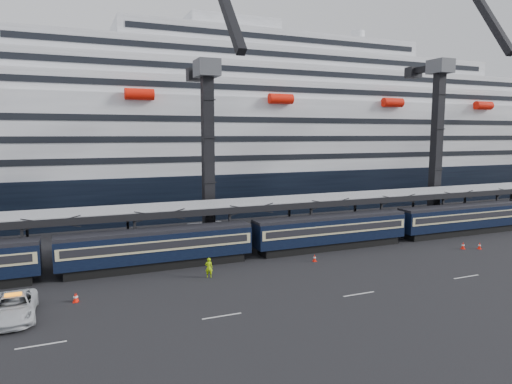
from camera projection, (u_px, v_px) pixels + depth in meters
ground at (449, 263)px, 46.95m from camera, size 260.00×260.00×0.00m
train at (355, 228)px, 54.05m from camera, size 133.05×3.00×4.05m
canopy at (368, 196)px, 59.11m from camera, size 130.00×6.25×5.53m
cruise_ship at (262, 139)px, 87.08m from camera, size 214.09×28.84×34.00m
crane_dark_near at (209, 145)px, 54.81m from camera, size 4.50×17.75×35.08m
crane_dark_mid at (439, 133)px, 67.10m from camera, size 4.50×18.24×39.64m
pickup_truck at (14, 307)px, 32.77m from camera, size 2.96×6.31×1.75m
worker at (209, 268)px, 42.27m from camera, size 0.78×0.63×1.87m
traffic_cone_a at (77, 297)px, 36.32m from camera, size 0.34×0.34×0.68m
traffic_cone_b at (75, 297)px, 36.06m from camera, size 0.39×0.39×0.78m
traffic_cone_c at (315, 258)px, 47.67m from camera, size 0.39×0.39×0.78m
traffic_cone_d at (463, 245)px, 52.83m from camera, size 0.42×0.42×0.84m
traffic_cone_e at (480, 246)px, 52.84m from camera, size 0.40×0.40×0.80m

